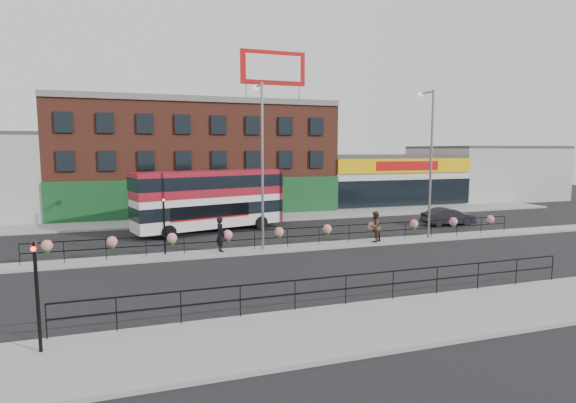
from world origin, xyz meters
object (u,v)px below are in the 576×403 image
object	(u,v)px
double_decker_bus	(211,194)
car	(449,217)
lamp_column_east	(429,151)
pedestrian_b	(375,227)
lamp_column_west	(261,152)
pedestrian_a	(221,234)

from	to	relation	value
double_decker_bus	car	world-z (taller)	double_decker_bus
double_decker_bus	lamp_column_east	world-z (taller)	lamp_column_east
car	pedestrian_b	world-z (taller)	pedestrian_b
double_decker_bus	lamp_column_east	xyz separation A→B (m)	(13.13, -7.18, 3.10)
lamp_column_west	lamp_column_east	size ratio (longest dim) A/B	1.00
pedestrian_a	lamp_column_west	xyz separation A→B (m)	(2.40, -0.02, 4.63)
car	pedestrian_a	world-z (taller)	pedestrian_a
lamp_column_west	lamp_column_east	distance (m)	11.25
pedestrian_b	double_decker_bus	bearing A→B (deg)	-71.22
double_decker_bus	pedestrian_a	world-z (taller)	double_decker_bus
lamp_column_west	pedestrian_b	bearing A→B (deg)	-2.61
pedestrian_a	lamp_column_east	world-z (taller)	lamp_column_east
lamp_column_east	lamp_column_west	bearing A→B (deg)	-179.73
pedestrian_a	double_decker_bus	bearing A→B (deg)	-18.58
pedestrian_a	lamp_column_east	bearing A→B (deg)	-104.27
double_decker_bus	lamp_column_west	size ratio (longest dim) A/B	1.17
pedestrian_b	lamp_column_west	bearing A→B (deg)	-34.07
lamp_column_east	car	bearing A→B (deg)	39.97
pedestrian_a	lamp_column_west	world-z (taller)	lamp_column_west
pedestrian_b	lamp_column_east	xyz separation A→B (m)	(4.04, 0.38, 4.68)
pedestrian_a	car	bearing A→B (deg)	-91.71
pedestrian_b	lamp_column_west	world-z (taller)	lamp_column_west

